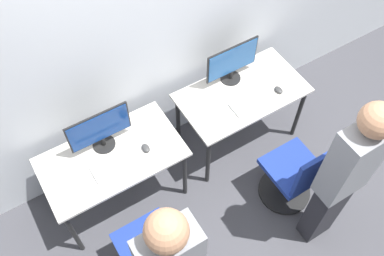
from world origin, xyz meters
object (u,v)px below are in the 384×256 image
(monitor_left, at_px, (100,130))
(office_chair_left, at_px, (152,254))
(mouse_right, at_px, (279,90))
(person_right, at_px, (344,176))
(keyboard_right, at_px, (252,102))
(keyboard_left, at_px, (116,165))
(mouse_left, at_px, (146,148))
(monitor_right, at_px, (232,62))
(office_chair_right, at_px, (295,176))

(monitor_left, xyz_separation_m, office_chair_left, (-0.07, -0.88, -0.54))
(mouse_right, relative_size, person_right, 0.05)
(monitor_left, bearing_deg, keyboard_right, -12.02)
(keyboard_left, distance_m, person_right, 1.70)
(keyboard_left, height_order, mouse_right, mouse_right)
(mouse_right, height_order, person_right, person_right)
(keyboard_left, xyz_separation_m, mouse_left, (0.27, 0.01, 0.01))
(keyboard_left, relative_size, office_chair_left, 0.42)
(monitor_left, bearing_deg, keyboard_left, -90.00)
(keyboard_right, bearing_deg, office_chair_left, -155.63)
(monitor_right, height_order, person_right, person_right)
(monitor_left, distance_m, office_chair_right, 1.70)
(keyboard_left, bearing_deg, office_chair_left, -95.81)
(keyboard_right, height_order, office_chair_right, office_chair_right)
(keyboard_left, relative_size, person_right, 0.22)
(monitor_right, xyz_separation_m, person_right, (0.02, -1.35, 0.04))
(monitor_left, height_order, mouse_left, monitor_left)
(monitor_right, height_order, keyboard_right, monitor_right)
(mouse_left, height_order, person_right, person_right)
(office_chair_right, bearing_deg, person_right, -91.56)
(person_right, bearing_deg, monitor_left, 135.11)
(mouse_left, relative_size, person_right, 0.05)
(mouse_left, bearing_deg, monitor_left, 141.09)
(mouse_left, bearing_deg, office_chair_right, -34.37)
(monitor_left, bearing_deg, person_right, -44.89)
(mouse_right, bearing_deg, keyboard_left, 177.75)
(monitor_left, relative_size, person_right, 0.29)
(person_right, bearing_deg, mouse_left, 133.74)
(monitor_left, xyz_separation_m, person_right, (1.30, -1.30, 0.04))
(mouse_left, xyz_separation_m, office_chair_right, (1.04, -0.71, -0.35))
(office_chair_left, bearing_deg, person_right, -16.88)
(monitor_left, height_order, keyboard_right, monitor_left)
(mouse_left, bearing_deg, monitor_right, 15.15)
(mouse_right, bearing_deg, monitor_left, 169.48)
(monitor_left, height_order, office_chair_left, monitor_left)
(monitor_right, relative_size, person_right, 0.29)
(office_chair_right, bearing_deg, mouse_left, 145.63)
(office_chair_left, bearing_deg, keyboard_right, 24.37)
(keyboard_right, distance_m, person_right, 1.05)
(monitor_left, distance_m, monitor_right, 1.28)
(keyboard_left, xyz_separation_m, mouse_right, (1.56, -0.06, 0.01))
(keyboard_left, height_order, mouse_left, mouse_left)
(keyboard_left, relative_size, mouse_right, 4.28)
(monitor_left, bearing_deg, office_chair_left, -94.32)
(monitor_left, distance_m, mouse_right, 1.60)
(keyboard_left, xyz_separation_m, person_right, (1.30, -1.07, 0.24))
(mouse_right, relative_size, office_chair_right, 0.10)
(office_chair_left, height_order, mouse_right, office_chair_left)
(monitor_right, distance_m, office_chair_right, 1.13)
(monitor_left, relative_size, mouse_left, 5.67)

